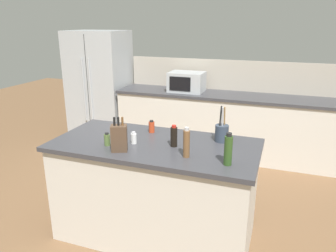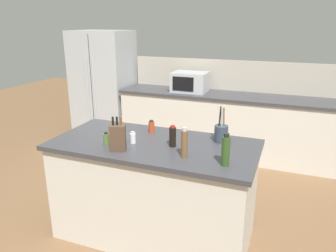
% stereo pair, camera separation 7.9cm
% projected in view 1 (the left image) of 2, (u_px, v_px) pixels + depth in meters
% --- Properties ---
extents(ground_plane, '(14.00, 14.00, 0.00)m').
position_uv_depth(ground_plane, '(156.00, 233.00, 3.18)').
color(ground_plane, brown).
extents(back_counter_run, '(3.41, 0.66, 0.94)m').
position_uv_depth(back_counter_run, '(229.00, 125.00, 4.91)').
color(back_counter_run, beige).
rests_on(back_counter_run, ground_plane).
extents(wall_backsplash, '(3.37, 0.03, 0.46)m').
position_uv_depth(wall_backsplash, '(235.00, 76.00, 4.97)').
color(wall_backsplash, '#B2A899').
rests_on(wall_backsplash, back_counter_run).
extents(kitchen_island, '(1.82, 0.88, 0.94)m').
position_uv_depth(kitchen_island, '(155.00, 190.00, 3.03)').
color(kitchen_island, beige).
rests_on(kitchen_island, ground_plane).
extents(refrigerator, '(0.93, 0.75, 1.82)m').
position_uv_depth(refrigerator, '(100.00, 86.00, 5.53)').
color(refrigerator, '#ADB2B7').
rests_on(refrigerator, ground_plane).
extents(microwave, '(0.52, 0.39, 0.29)m').
position_uv_depth(microwave, '(187.00, 82.00, 4.93)').
color(microwave, '#ADB2B7').
rests_on(microwave, back_counter_run).
extents(knife_block, '(0.16, 0.14, 0.29)m').
position_uv_depth(knife_block, '(119.00, 138.00, 2.68)').
color(knife_block, '#4C3828').
rests_on(knife_block, kitchen_island).
extents(utensil_crock, '(0.12, 0.12, 0.32)m').
position_uv_depth(utensil_crock, '(222.00, 132.00, 2.91)').
color(utensil_crock, '#333D4C').
rests_on(utensil_crock, kitchen_island).
extents(spice_jar_paprika, '(0.06, 0.06, 0.12)m').
position_uv_depth(spice_jar_paprika, '(152.00, 127.00, 3.15)').
color(spice_jar_paprika, '#B73D1E').
rests_on(spice_jar_paprika, kitchen_island).
extents(pepper_grinder, '(0.05, 0.05, 0.25)m').
position_uv_depth(pepper_grinder, '(186.00, 143.00, 2.56)').
color(pepper_grinder, brown).
rests_on(pepper_grinder, kitchen_island).
extents(soy_sauce_bottle, '(0.06, 0.06, 0.19)m').
position_uv_depth(soy_sauce_bottle, '(174.00, 136.00, 2.79)').
color(soy_sauce_bottle, black).
rests_on(soy_sauce_bottle, kitchen_island).
extents(salt_shaker, '(0.05, 0.05, 0.11)m').
position_uv_depth(salt_shaker, '(134.00, 138.00, 2.86)').
color(salt_shaker, silver).
rests_on(salt_shaker, kitchen_island).
extents(olive_oil_bottle, '(0.06, 0.06, 0.25)m').
position_uv_depth(olive_oil_bottle, '(228.00, 150.00, 2.42)').
color(olive_oil_bottle, '#2D4C1E').
rests_on(olive_oil_bottle, kitchen_island).
extents(spice_jar_oregano, '(0.05, 0.05, 0.11)m').
position_uv_depth(spice_jar_oregano, '(107.00, 140.00, 2.82)').
color(spice_jar_oregano, '#567038').
rests_on(spice_jar_oregano, kitchen_island).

